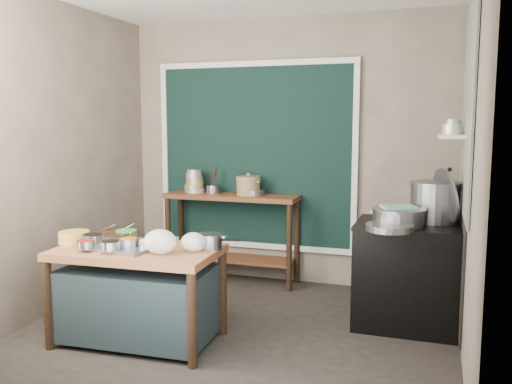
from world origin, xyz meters
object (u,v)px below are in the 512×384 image
(back_counter, at_px, (232,238))
(ceramic_crock, at_px, (248,187))
(stock_pot, at_px, (435,202))
(stove_block, at_px, (411,276))
(prep_table, at_px, (138,295))
(saucepan, at_px, (210,241))
(condiment_tray, at_px, (122,246))
(utensil_cup, at_px, (213,189))
(yellow_basin, at_px, (74,237))
(steamer, at_px, (399,217))

(back_counter, xyz_separation_m, ceramic_crock, (0.19, -0.01, 0.57))
(stock_pot, bearing_deg, stove_block, -140.62)
(stock_pot, bearing_deg, prep_table, -151.48)
(ceramic_crock, bearing_deg, prep_table, -99.45)
(prep_table, distance_m, saucepan, 0.71)
(condiment_tray, bearing_deg, prep_table, 2.51)
(saucepan, height_order, stock_pot, stock_pot)
(condiment_tray, relative_size, ceramic_crock, 2.24)
(back_counter, relative_size, saucepan, 6.96)
(prep_table, height_order, back_counter, back_counter)
(stock_pot, bearing_deg, utensil_cup, 165.42)
(back_counter, bearing_deg, condiment_tray, -97.47)
(prep_table, height_order, stove_block, stove_block)
(back_counter, relative_size, stock_pot, 3.34)
(ceramic_crock, xyz_separation_m, stock_pot, (1.88, -0.58, 0.01))
(condiment_tray, xyz_separation_m, yellow_basin, (-0.44, 0.01, 0.03))
(yellow_basin, relative_size, steamer, 0.56)
(utensil_cup, height_order, ceramic_crock, ceramic_crock)
(prep_table, relative_size, condiment_tray, 2.08)
(prep_table, bearing_deg, steamer, 22.93)
(back_counter, bearing_deg, prep_table, -93.23)
(saucepan, bearing_deg, back_counter, 94.61)
(condiment_tray, distance_m, utensil_cup, 1.79)
(stove_block, bearing_deg, ceramic_crock, 157.10)
(condiment_tray, relative_size, saucepan, 2.88)
(utensil_cup, height_order, stock_pot, stock_pot)
(saucepan, distance_m, stock_pot, 1.93)
(condiment_tray, height_order, steamer, steamer)
(back_counter, relative_size, ceramic_crock, 5.41)
(steamer, bearing_deg, condiment_tray, -155.63)
(prep_table, height_order, yellow_basin, yellow_basin)
(condiment_tray, distance_m, steamer, 2.23)
(stove_block, bearing_deg, yellow_basin, -158.04)
(prep_table, distance_m, ceramic_crock, 1.90)
(prep_table, height_order, saucepan, saucepan)
(yellow_basin, relative_size, saucepan, 1.18)
(prep_table, bearing_deg, ceramic_crock, 77.76)
(condiment_tray, bearing_deg, back_counter, 82.53)
(stove_block, relative_size, ceramic_crock, 3.36)
(stove_block, relative_size, condiment_tray, 1.50)
(back_counter, bearing_deg, ceramic_crock, -2.70)
(prep_table, bearing_deg, stove_block, 24.68)
(utensil_cup, relative_size, ceramic_crock, 0.56)
(ceramic_crock, relative_size, steamer, 0.61)
(yellow_basin, xyz_separation_m, stock_pot, (2.74, 1.18, 0.25))
(stove_block, distance_m, yellow_basin, 2.80)
(stove_block, distance_m, saucepan, 1.74)
(prep_table, relative_size, back_counter, 0.86)
(prep_table, height_order, condiment_tray, condiment_tray)
(back_counter, distance_m, utensil_cup, 0.56)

